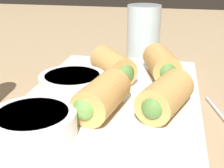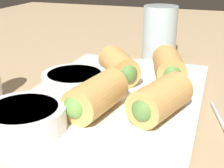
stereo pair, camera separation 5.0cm
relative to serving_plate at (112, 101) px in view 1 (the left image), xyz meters
The scene contains 9 objects.
table_surface 3.09cm from the serving_plate, 27.52° to the left, with size 180.00×140.00×2.00cm.
serving_plate is the anchor object (origin of this frame).
roll_front_left 10.64cm from the serving_plate, 35.16° to the right, with size 8.95×6.28×4.20cm.
roll_front_right 6.06cm from the serving_plate, behind, with size 8.92×5.55×4.20cm.
roll_back_left 8.30cm from the serving_plate, 119.05° to the right, with size 8.94×6.55×4.20cm.
roll_back_right 6.57cm from the serving_plate, ahead, with size 8.90×7.96×4.20cm.
dipping_bowl_near 5.81cm from the serving_plate, 87.28° to the left, with size 8.86×8.86×2.45cm.
dipping_bowl_far 12.63cm from the serving_plate, 151.88° to the left, with size 8.86×8.86×2.45cm.
drinking_glass 23.89cm from the serving_plate, ahead, with size 6.46×6.46×10.16cm.
Camera 1 is at (-38.75, -8.60, 20.02)cm, focal length 50.00 mm.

